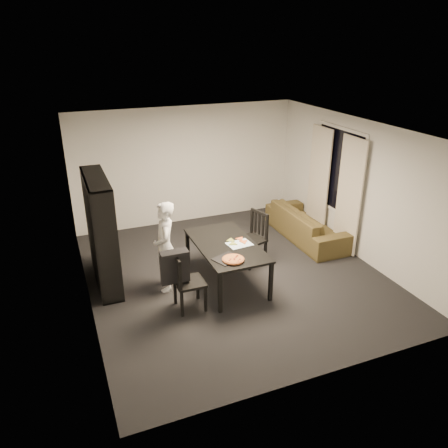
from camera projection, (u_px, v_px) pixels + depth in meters
name	position (u px, v px, depth m)	size (l,w,h in m)	color
room	(235.00, 207.00, 7.34)	(5.01, 5.51, 2.61)	black
window_pane	(338.00, 171.00, 8.62)	(0.02, 1.40, 1.60)	black
window_frame	(338.00, 171.00, 8.62)	(0.03, 1.52, 1.72)	white
curtain_left	(349.00, 196.00, 8.29)	(0.03, 0.70, 2.25)	beige
curtain_right	(319.00, 180.00, 9.17)	(0.03, 0.70, 2.25)	beige
bookshelf	(101.00, 232.00, 7.25)	(0.35, 1.50, 1.90)	black
dining_table	(226.00, 247.00, 7.38)	(0.97, 1.74, 0.72)	black
chair_left	(184.00, 278.00, 6.66)	(0.44, 0.44, 0.95)	black
chair_right	(255.00, 234.00, 8.09)	(0.58, 0.58, 0.99)	black
draped_jacket	(175.00, 266.00, 6.52)	(0.44, 0.19, 0.53)	black
person	(165.00, 247.00, 7.15)	(0.56, 0.37, 1.54)	white
baking_tray	(227.00, 259.00, 6.86)	(0.40, 0.32, 0.01)	black
pepperoni_pizza	(233.00, 259.00, 6.79)	(0.35, 0.35, 0.03)	#9B522D
kitchen_towel	(239.00, 244.00, 7.34)	(0.40, 0.30, 0.01)	white
pizza_slices	(237.00, 241.00, 7.42)	(0.37, 0.31, 0.01)	gold
sofa	(307.00, 224.00, 9.16)	(2.18, 0.85, 0.64)	#403A19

